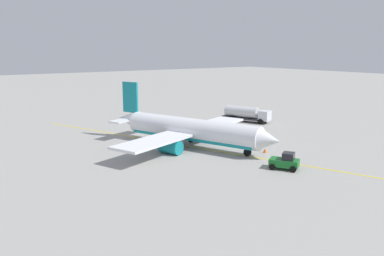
{
  "coord_description": "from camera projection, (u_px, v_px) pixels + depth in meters",
  "views": [
    {
      "loc": [
        49.29,
        -34.68,
        15.07
      ],
      "look_at": [
        0.0,
        0.0,
        3.0
      ],
      "focal_mm": 37.28,
      "sensor_mm": 36.0,
      "label": 1
    }
  ],
  "objects": [
    {
      "name": "airplane",
      "position": [
        189.0,
        130.0,
        61.83
      ],
      "size": [
        29.26,
        28.8,
        9.49
      ],
      "color": "white",
      "rests_on": "ground"
    },
    {
      "name": "ground_plane",
      "position": [
        192.0,
        147.0,
        62.05
      ],
      "size": [
        400.0,
        400.0,
        0.0
      ],
      "primitive_type": "plane",
      "color": "#9E9B96"
    },
    {
      "name": "taxi_line_marking",
      "position": [
        192.0,
        147.0,
        62.05
      ],
      "size": [
        65.67,
        24.53,
        0.01
      ],
      "primitive_type": "cube",
      "rotation": [
        0.0,
        0.0,
        0.35
      ],
      "color": "yellow",
      "rests_on": "ground"
    },
    {
      "name": "safety_cone_wingtip",
      "position": [
        293.0,
        154.0,
        56.57
      ],
      "size": [
        0.64,
        0.64,
        0.71
      ],
      "primitive_type": "cone",
      "color": "#F2590F",
      "rests_on": "ground"
    },
    {
      "name": "safety_cone_nose",
      "position": [
        265.0,
        150.0,
        58.64
      ],
      "size": [
        0.56,
        0.56,
        0.62
      ],
      "primitive_type": "cone",
      "color": "#F2590F",
      "rests_on": "ground"
    },
    {
      "name": "refueling_worker",
      "position": [
        233.0,
        123.0,
        77.14
      ],
      "size": [
        0.63,
        0.61,
        1.71
      ],
      "color": "navy",
      "rests_on": "ground"
    },
    {
      "name": "pushback_tug",
      "position": [
        285.0,
        161.0,
        50.41
      ],
      "size": [
        4.11,
        3.73,
        2.2
      ],
      "color": "#196B28",
      "rests_on": "ground"
    },
    {
      "name": "fuel_tanker",
      "position": [
        246.0,
        113.0,
        83.12
      ],
      "size": [
        10.77,
        6.16,
        3.15
      ],
      "color": "#2D2D33",
      "rests_on": "ground"
    }
  ]
}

